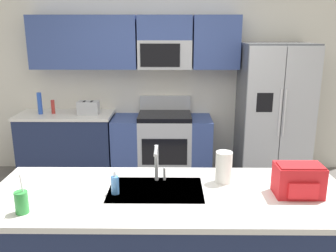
% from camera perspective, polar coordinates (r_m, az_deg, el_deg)
% --- Properties ---
extents(ground_plane, '(9.00, 9.00, 0.00)m').
position_cam_1_polar(ground_plane, '(3.60, -0.26, -18.98)').
color(ground_plane, '#66605B').
rests_on(ground_plane, ground).
extents(kitchen_wall_unit, '(5.20, 0.43, 2.60)m').
position_cam_1_polar(kitchen_wall_unit, '(5.09, -1.58, 8.99)').
color(kitchen_wall_unit, silver).
rests_on(kitchen_wall_unit, ground).
extents(back_counter, '(1.29, 0.63, 0.90)m').
position_cam_1_polar(back_counter, '(5.24, -15.70, -2.85)').
color(back_counter, '#1E2A4D').
rests_on(back_counter, ground).
extents(range_oven, '(1.36, 0.61, 1.10)m').
position_cam_1_polar(range_oven, '(5.04, -0.93, -3.09)').
color(range_oven, '#B7BABF').
rests_on(range_oven, ground).
extents(refrigerator, '(0.90, 0.76, 1.85)m').
position_cam_1_polar(refrigerator, '(5.03, 16.43, 1.96)').
color(refrigerator, '#4C4F54').
rests_on(refrigerator, ground).
extents(island_counter, '(2.56, 0.95, 0.90)m').
position_cam_1_polar(island_counter, '(2.80, 0.21, -18.82)').
color(island_counter, '#1E2A4D').
rests_on(island_counter, ground).
extents(toaster, '(0.28, 0.16, 0.18)m').
position_cam_1_polar(toaster, '(4.97, -12.58, 2.84)').
color(toaster, '#B7BABF').
rests_on(toaster, back_counter).
extents(pepper_mill, '(0.05, 0.05, 0.19)m').
position_cam_1_polar(pepper_mill, '(5.15, -17.85, 2.93)').
color(pepper_mill, '#B2332D').
rests_on(pepper_mill, back_counter).
extents(bottle_blue, '(0.06, 0.06, 0.29)m').
position_cam_1_polar(bottle_blue, '(5.17, -19.75, 3.41)').
color(bottle_blue, blue).
rests_on(bottle_blue, back_counter).
extents(sink_faucet, '(0.08, 0.21, 0.28)m').
position_cam_1_polar(sink_faucet, '(2.69, -1.75, -5.55)').
color(sink_faucet, '#B7BABF').
rests_on(sink_faucet, island_counter).
extents(drink_cup_green, '(0.08, 0.08, 0.26)m').
position_cam_1_polar(drink_cup_green, '(2.47, -22.29, -11.16)').
color(drink_cup_green, green).
rests_on(drink_cup_green, island_counter).
extents(soap_dispenser, '(0.06, 0.06, 0.17)m').
position_cam_1_polar(soap_dispenser, '(2.56, -8.44, -9.23)').
color(soap_dispenser, '#4C8CD8').
rests_on(soap_dispenser, island_counter).
extents(paper_towel_roll, '(0.12, 0.12, 0.24)m').
position_cam_1_polar(paper_towel_roll, '(2.73, 8.87, -6.49)').
color(paper_towel_roll, white).
rests_on(paper_towel_roll, island_counter).
extents(backpack, '(0.32, 0.22, 0.23)m').
position_cam_1_polar(backpack, '(2.65, 20.09, -8.02)').
color(backpack, red).
rests_on(backpack, island_counter).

